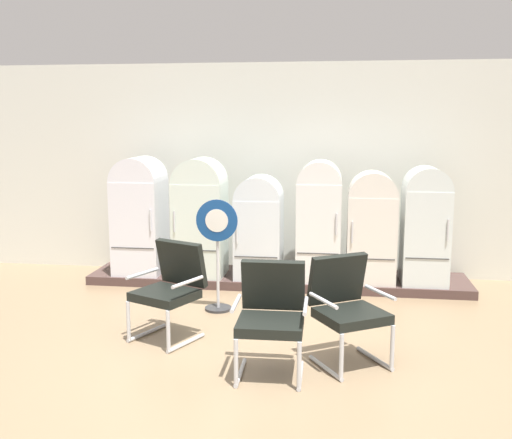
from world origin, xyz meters
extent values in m
cube|color=#8A7254|center=(0.00, 0.00, -0.03)|extent=(12.00, 10.00, 0.05)
cube|color=silver|center=(0.00, 3.66, 1.53)|extent=(11.76, 0.12, 3.06)
cube|color=#47443F|center=(0.00, 3.66, 2.71)|extent=(11.76, 0.07, 0.06)
cube|color=#4A3632|center=(0.00, 3.02, 0.06)|extent=(5.20, 0.95, 0.12)
cube|color=white|center=(-1.93, 2.93, 0.77)|extent=(0.65, 0.68, 1.30)
cylinder|color=white|center=(-1.93, 2.93, 1.42)|extent=(0.65, 0.67, 0.65)
cube|color=#383838|center=(-1.93, 2.59, 0.54)|extent=(0.60, 0.01, 0.01)
cylinder|color=silver|center=(-1.66, 2.57, 0.93)|extent=(0.02, 0.02, 0.28)
cube|color=silver|center=(-1.05, 2.90, 0.76)|extent=(0.68, 0.62, 1.29)
cylinder|color=silver|center=(-1.05, 2.90, 1.41)|extent=(0.68, 0.61, 0.68)
cube|color=#383838|center=(-1.05, 2.59, 0.53)|extent=(0.62, 0.01, 0.01)
cylinder|color=silver|center=(-1.33, 2.57, 0.92)|extent=(0.02, 0.02, 0.28)
cube|color=white|center=(-0.24, 2.89, 0.66)|extent=(0.62, 0.61, 1.08)
cylinder|color=white|center=(-0.24, 2.89, 1.20)|extent=(0.62, 0.59, 0.62)
cube|color=#383838|center=(-0.24, 2.59, 0.47)|extent=(0.57, 0.01, 0.01)
cylinder|color=silver|center=(-0.49, 2.57, 0.79)|extent=(0.02, 0.02, 0.28)
cube|color=white|center=(0.58, 2.93, 0.77)|extent=(0.58, 0.67, 1.31)
cylinder|color=white|center=(0.58, 2.93, 1.43)|extent=(0.58, 0.66, 0.58)
cube|color=#383838|center=(0.58, 2.59, 0.54)|extent=(0.54, 0.01, 0.01)
cylinder|color=silver|center=(0.81, 2.57, 0.93)|extent=(0.02, 0.02, 0.28)
cube|color=silver|center=(1.27, 2.89, 0.69)|extent=(0.63, 0.60, 1.15)
cylinder|color=silver|center=(1.27, 2.89, 1.27)|extent=(0.63, 0.59, 0.63)
cube|color=#383838|center=(1.27, 2.59, 0.49)|extent=(0.58, 0.01, 0.01)
cylinder|color=silver|center=(1.01, 2.57, 0.83)|extent=(0.02, 0.02, 0.28)
cube|color=silver|center=(1.96, 2.90, 0.74)|extent=(0.59, 0.63, 1.24)
cylinder|color=silver|center=(1.96, 2.90, 1.36)|extent=(0.59, 0.62, 0.59)
cube|color=#383838|center=(1.96, 2.59, 0.52)|extent=(0.54, 0.01, 0.01)
cylinder|color=silver|center=(2.19, 2.57, 0.89)|extent=(0.02, 0.02, 0.28)
cylinder|color=silver|center=(-1.16, 0.82, 0.02)|extent=(0.28, 0.53, 0.04)
cylinder|color=silver|center=(-1.27, 0.58, 0.23)|extent=(0.05, 0.05, 0.41)
cylinder|color=silver|center=(-0.67, 0.59, 0.02)|extent=(0.28, 0.53, 0.04)
cylinder|color=silver|center=(-0.78, 0.35, 0.23)|extent=(0.05, 0.05, 0.41)
cube|color=black|center=(-0.91, 0.71, 0.48)|extent=(0.74, 0.71, 0.09)
cube|color=black|center=(-0.80, 0.95, 0.76)|extent=(0.59, 0.40, 0.48)
cylinder|color=silver|center=(-1.19, 0.83, 0.66)|extent=(0.23, 0.43, 0.04)
cylinder|color=silver|center=(-0.64, 0.58, 0.66)|extent=(0.23, 0.43, 0.04)
cylinder|color=silver|center=(0.75, 0.17, 0.02)|extent=(0.33, 0.50, 0.04)
cylinder|color=silver|center=(0.88, -0.05, 0.23)|extent=(0.06, 0.06, 0.41)
cylinder|color=silver|center=(1.20, 0.45, 0.02)|extent=(0.33, 0.50, 0.04)
cylinder|color=silver|center=(1.34, 0.23, 0.23)|extent=(0.06, 0.06, 0.41)
cube|color=black|center=(0.97, 0.31, 0.48)|extent=(0.76, 0.74, 0.09)
cube|color=black|center=(0.83, 0.54, 0.76)|extent=(0.58, 0.45, 0.48)
cylinder|color=silver|center=(0.71, 0.15, 0.66)|extent=(0.27, 0.41, 0.04)
cylinder|color=silver|center=(1.23, 0.47, 0.66)|extent=(0.27, 0.41, 0.04)
cylinder|color=silver|center=(-0.01, -0.04, 0.02)|extent=(0.05, 0.57, 0.04)
cylinder|color=silver|center=(0.00, -0.30, 0.23)|extent=(0.04, 0.04, 0.41)
cylinder|color=silver|center=(0.53, -0.03, 0.02)|extent=(0.05, 0.57, 0.04)
cylinder|color=silver|center=(0.53, -0.29, 0.23)|extent=(0.04, 0.04, 0.41)
cube|color=black|center=(0.26, -0.03, 0.48)|extent=(0.59, 0.53, 0.09)
cube|color=black|center=(0.26, 0.24, 0.76)|extent=(0.58, 0.18, 0.48)
cylinder|color=silver|center=(-0.04, -0.04, 0.66)|extent=(0.05, 0.46, 0.04)
cylinder|color=silver|center=(0.57, -0.02, 0.66)|extent=(0.05, 0.46, 0.04)
cylinder|color=#2D2D30|center=(-0.57, 1.75, 0.01)|extent=(0.32, 0.32, 0.03)
cylinder|color=silver|center=(-0.57, 1.75, 0.56)|extent=(0.04, 0.04, 1.06)
cylinder|color=navy|center=(-0.57, 1.72, 1.09)|extent=(0.49, 0.02, 0.49)
cylinder|color=white|center=(-0.57, 1.71, 1.09)|extent=(0.27, 0.00, 0.27)
camera|label=1|loc=(0.83, -5.00, 2.26)|focal=41.81mm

